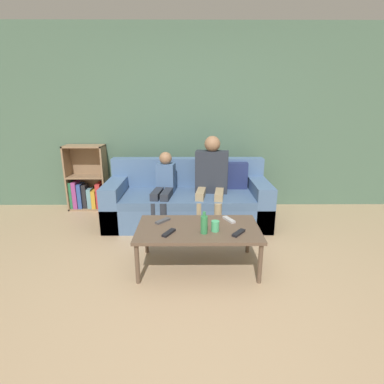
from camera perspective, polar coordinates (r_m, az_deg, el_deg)
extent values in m
plane|color=tan|center=(2.63, 0.96, -19.41)|extent=(22.00, 22.00, 0.00)
cube|color=#4C6B56|center=(4.50, 0.35, 13.57)|extent=(12.00, 0.06, 2.60)
cube|color=#4C6B93|center=(4.01, -0.83, -3.61)|extent=(2.10, 0.88, 0.31)
cube|color=#466288|center=(3.86, -0.85, -1.21)|extent=(1.66, 0.70, 0.10)
cube|color=#4C6B93|center=(4.22, -0.82, 3.85)|extent=(2.10, 0.18, 0.39)
cube|color=#4C6B93|center=(4.09, -14.16, -1.82)|extent=(0.22, 0.88, 0.57)
cube|color=#4C6B93|center=(4.07, 12.54, -1.78)|extent=(0.22, 0.88, 0.57)
cube|color=navy|center=(4.12, 7.99, 3.12)|extent=(0.36, 0.12, 0.36)
cube|color=#8E7051|center=(4.80, -22.44, 2.55)|extent=(0.02, 0.28, 0.96)
cube|color=#8E7051|center=(4.62, -16.22, 2.66)|extent=(0.02, 0.28, 0.96)
cube|color=#8E7051|center=(4.82, -18.91, 2.99)|extent=(0.56, 0.02, 0.96)
cube|color=#8E7051|center=(4.83, -18.85, -2.76)|extent=(0.56, 0.28, 0.02)
cube|color=#8E7051|center=(4.70, -19.41, 2.83)|extent=(0.52, 0.28, 0.02)
cube|color=#8E7051|center=(4.62, -19.95, 8.23)|extent=(0.56, 0.28, 0.02)
cube|color=#2D7A4C|center=(4.83, -21.81, -0.45)|extent=(0.04, 0.18, 0.39)
cube|color=#993D84|center=(4.82, -21.10, -0.36)|extent=(0.06, 0.23, 0.40)
cube|color=#33519E|center=(4.80, -20.33, -0.59)|extent=(0.06, 0.21, 0.37)
cube|color=#232328|center=(4.77, -19.62, -0.69)|extent=(0.06, 0.15, 0.35)
cube|color=#6699A8|center=(4.76, -18.78, -1.05)|extent=(0.06, 0.17, 0.29)
cube|color=gold|center=(4.75, -17.94, -1.14)|extent=(0.06, 0.23, 0.27)
cube|color=red|center=(4.71, -17.13, -0.54)|extent=(0.07, 0.23, 0.37)
cylinder|color=brown|center=(2.74, -10.38, -13.32)|extent=(0.04, 0.04, 0.38)
cylinder|color=brown|center=(2.77, 12.85, -13.14)|extent=(0.04, 0.04, 0.38)
cylinder|color=brown|center=(3.24, -8.69, -8.28)|extent=(0.04, 0.04, 0.38)
cylinder|color=brown|center=(3.27, 10.63, -8.18)|extent=(0.04, 0.04, 0.38)
cube|color=brown|center=(2.87, 1.17, -7.05)|extent=(1.16, 0.65, 0.03)
cylinder|color=#9E8966|center=(3.62, 1.29, -5.10)|extent=(0.10, 0.10, 0.41)
cylinder|color=#9E8966|center=(3.60, 4.93, -5.27)|extent=(0.10, 0.10, 0.41)
cube|color=#9E8966|center=(3.75, 1.72, -0.24)|extent=(0.15, 0.40, 0.09)
cube|color=#9E8966|center=(3.73, 5.21, -0.38)|extent=(0.15, 0.40, 0.09)
cube|color=#282D38|center=(3.91, 3.79, 3.87)|extent=(0.44, 0.26, 0.54)
sphere|color=#936B4C|center=(3.84, 3.90, 9.13)|extent=(0.20, 0.20, 0.20)
cylinder|color=#282D38|center=(3.64, -7.31, -5.07)|extent=(0.10, 0.10, 0.41)
cylinder|color=#282D38|center=(3.61, -5.40, -5.19)|extent=(0.10, 0.10, 0.41)
cube|color=#282D38|center=(3.77, -6.58, -0.24)|extent=(0.15, 0.40, 0.09)
cube|color=#282D38|center=(3.74, -4.74, -0.31)|extent=(0.15, 0.40, 0.09)
cube|color=#476693|center=(3.94, -4.96, 2.71)|extent=(0.25, 0.23, 0.38)
sphere|color=#936B4C|center=(3.88, -5.06, 6.43)|extent=(0.16, 0.16, 0.16)
cylinder|color=#4CB77A|center=(2.77, 4.44, -6.49)|extent=(0.08, 0.08, 0.10)
cube|color=black|center=(2.75, 8.87, -7.70)|extent=(0.14, 0.16, 0.02)
cube|color=#B7B7BC|center=(3.04, 7.04, -5.24)|extent=(0.12, 0.17, 0.02)
cube|color=#47474C|center=(3.00, -5.59, -5.49)|extent=(0.15, 0.16, 0.02)
cube|color=black|center=(2.73, -4.44, -7.74)|extent=(0.12, 0.17, 0.02)
cylinder|color=#33844C|center=(2.71, 2.32, -6.26)|extent=(0.06, 0.06, 0.16)
cylinder|color=#33844C|center=(2.67, 2.34, -4.23)|extent=(0.03, 0.03, 0.04)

